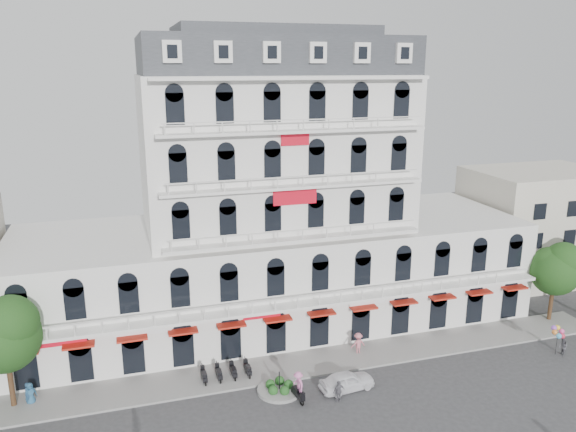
# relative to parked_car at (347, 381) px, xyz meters

# --- Properties ---
(sidewalk) EXTENTS (53.00, 4.00, 0.16)m
(sidewalk) POSITION_rel_parked_car_xyz_m (-1.76, 4.15, -0.62)
(sidewalk) COLOR gray
(sidewalk) RESTS_ON ground
(main_building) EXTENTS (45.00, 15.00, 25.80)m
(main_building) POSITION_rel_parked_car_xyz_m (-1.76, 13.14, 9.26)
(main_building) COLOR silver
(main_building) RESTS_ON ground
(flank_building_east) EXTENTS (14.00, 10.00, 12.00)m
(flank_building_east) POSITION_rel_parked_car_xyz_m (28.24, 15.15, 5.30)
(flank_building_east) COLOR beige
(flank_building_east) RESTS_ON ground
(traffic_island) EXTENTS (3.20, 3.20, 1.60)m
(traffic_island) POSITION_rel_parked_car_xyz_m (-4.76, 1.15, -0.44)
(traffic_island) COLOR gray
(traffic_island) RESTS_ON ground
(parked_scooter_row) EXTENTS (4.40, 1.80, 1.10)m
(parked_scooter_row) POSITION_rel_parked_car_xyz_m (-8.11, 3.95, -0.70)
(parked_scooter_row) COLOR black
(parked_scooter_row) RESTS_ON ground
(tree_west_inner) EXTENTS (4.76, 4.76, 8.25)m
(tree_west_inner) POSITION_rel_parked_car_xyz_m (-22.71, 4.63, 4.99)
(tree_west_inner) COLOR #382314
(tree_west_inner) RESTS_ON ground
(tree_east_inner) EXTENTS (4.40, 4.37, 7.57)m
(tree_east_inner) POSITION_rel_parked_car_xyz_m (22.29, 5.13, 4.52)
(tree_east_inner) COLOR #382314
(tree_east_inner) RESTS_ON ground
(parked_car) EXTENTS (4.25, 2.09, 1.39)m
(parked_car) POSITION_rel_parked_car_xyz_m (0.00, 0.00, 0.00)
(parked_car) COLOR white
(parked_car) RESTS_ON ground
(rider_center) EXTENTS (0.85, 1.70, 2.28)m
(rider_center) POSITION_rel_parked_car_xyz_m (-3.83, -0.37, 0.52)
(rider_center) COLOR black
(rider_center) RESTS_ON ground
(pedestrian_left) EXTENTS (0.95, 0.84, 1.64)m
(pedestrian_left) POSITION_rel_parked_car_xyz_m (-21.64, 4.65, 0.12)
(pedestrian_left) COLOR #29587D
(pedestrian_left) RESTS_ON ground
(pedestrian_mid) EXTENTS (0.99, 0.58, 1.57)m
(pedestrian_mid) POSITION_rel_parked_car_xyz_m (-1.11, -1.17, 0.09)
(pedestrian_mid) COLOR slate
(pedestrian_mid) RESTS_ON ground
(pedestrian_right) EXTENTS (1.23, 0.73, 1.87)m
(pedestrian_right) POSITION_rel_parked_car_xyz_m (2.86, 4.52, 0.24)
(pedestrian_right) COLOR #CB6B79
(pedestrian_right) RESTS_ON ground
(pedestrian_far) EXTENTS (0.72, 0.70, 1.66)m
(pedestrian_far) POSITION_rel_parked_car_xyz_m (-21.76, 4.65, 0.13)
(pedestrian_far) COLOR navy
(pedestrian_far) RESTS_ON ground
(balloon_vendor) EXTENTS (1.32, 1.23, 2.45)m
(balloon_vendor) POSITION_rel_parked_car_xyz_m (18.46, -0.34, 0.62)
(balloon_vendor) COLOR #5C5B63
(balloon_vendor) RESTS_ON ground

